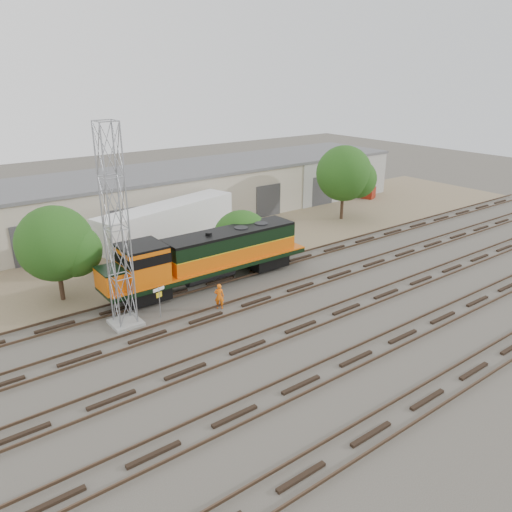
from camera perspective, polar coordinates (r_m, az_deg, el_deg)
ground at (r=35.28m, az=6.73°, el=-4.43°), size 140.00×140.00×0.00m
dirt_strip at (r=46.45m, az=-6.05°, el=1.79°), size 80.00×16.00×0.02m
tracks at (r=33.37m, az=10.28°, el=-5.99°), size 80.00×20.40×0.28m
warehouse at (r=52.51m, az=-10.67°, el=6.73°), size 58.40×10.40×5.30m
locomotive at (r=35.94m, az=-5.73°, el=-0.06°), size 16.07×2.82×3.86m
signal_tower at (r=29.97m, az=-15.64°, el=2.62°), size 1.80×1.80×12.22m
sign_post at (r=31.97m, az=-11.00°, el=-4.54°), size 0.84×0.21×2.07m
worker at (r=32.85m, az=-4.22°, el=-4.61°), size 0.76×0.72×1.74m
semi_trailer at (r=43.58m, az=-9.73°, el=3.94°), size 13.74×5.98×4.15m
dumpster_blue at (r=63.88m, az=11.40°, el=7.32°), size 1.79×1.71×1.50m
dumpster_red at (r=63.41m, az=12.72°, el=7.08°), size 1.91×1.85×1.40m
tree_west at (r=35.31m, az=-21.48°, el=1.14°), size 5.29×5.03×6.59m
tree_mid at (r=40.01m, az=-1.21°, el=1.76°), size 4.94×4.71×4.71m
tree_east at (r=52.88m, az=10.40°, el=9.11°), size 5.99×5.71×7.70m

